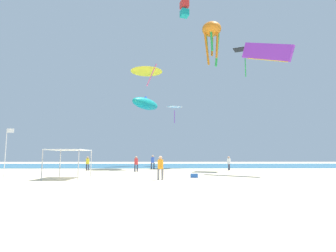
# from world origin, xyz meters

# --- Properties ---
(ground) EXTENTS (110.00, 110.00, 0.10)m
(ground) POSITION_xyz_m (0.00, 0.00, -0.05)
(ground) COLOR beige
(ocean_strip) EXTENTS (110.00, 21.25, 0.03)m
(ocean_strip) POSITION_xyz_m (0.00, 28.12, 0.01)
(ocean_strip) COLOR teal
(ocean_strip) RESTS_ON ground
(canopy_tent) EXTENTS (2.62, 3.22, 2.20)m
(canopy_tent) POSITION_xyz_m (-5.62, 2.07, 2.08)
(canopy_tent) COLOR #B2B2B7
(canopy_tent) RESTS_ON ground
(person_near_tent) EXTENTS (0.40, 0.39, 1.64)m
(person_near_tent) POSITION_xyz_m (-7.37, 12.91, 0.96)
(person_near_tent) COLOR #33384C
(person_near_tent) RESTS_ON ground
(person_leftmost) EXTENTS (0.40, 0.40, 1.68)m
(person_leftmost) POSITION_xyz_m (-1.35, 10.45, 0.99)
(person_leftmost) COLOR #33384C
(person_leftmost) RESTS_ON ground
(person_central) EXTENTS (0.39, 0.40, 1.66)m
(person_central) POSITION_xyz_m (9.42, 12.85, 0.97)
(person_central) COLOR #33384C
(person_central) RESTS_ON ground
(person_rightmost) EXTENTS (0.45, 0.41, 1.72)m
(person_rightmost) POSITION_xyz_m (1.44, 0.80, 1.01)
(person_rightmost) COLOR slate
(person_rightmost) RESTS_ON ground
(person_far_shore) EXTENTS (0.48, 0.43, 1.81)m
(person_far_shore) POSITION_xyz_m (0.24, 15.17, 1.06)
(person_far_shore) COLOR #33384C
(person_far_shore) RESTS_ON ground
(banner_flag) EXTENTS (0.61, 0.06, 3.97)m
(banner_flag) POSITION_xyz_m (-11.29, 3.50, 2.37)
(banner_flag) COLOR silver
(banner_flag) RESTS_ON ground
(cooler_box) EXTENTS (0.57, 0.37, 0.35)m
(cooler_box) POSITION_xyz_m (4.08, 2.71, 0.18)
(cooler_box) COLOR blue
(cooler_box) RESTS_ON ground
(kite_diamond_white) EXTENTS (2.73, 2.73, 2.90)m
(kite_diamond_white) POSITION_xyz_m (3.43, 24.80, 9.80)
(kite_diamond_white) COLOR white
(kite_box_red) EXTENTS (1.33, 1.33, 2.27)m
(kite_box_red) POSITION_xyz_m (4.54, 16.27, 22.42)
(kite_box_red) COLOR red
(kite_inflatable_teal) EXTENTS (5.47, 6.68, 2.61)m
(kite_inflatable_teal) POSITION_xyz_m (-1.41, 24.08, 10.34)
(kite_inflatable_teal) COLOR teal
(kite_parafoil_purple) EXTENTS (3.84, 4.05, 3.19)m
(kite_parafoil_purple) POSITION_xyz_m (11.81, 6.25, 11.89)
(kite_parafoil_purple) COLOR purple
(kite_delta_yellow) EXTENTS (5.89, 5.89, 3.45)m
(kite_delta_yellow) POSITION_xyz_m (-0.78, 16.85, 13.81)
(kite_delta_yellow) COLOR yellow
(kite_octopus_orange) EXTENTS (3.47, 3.47, 6.85)m
(kite_octopus_orange) POSITION_xyz_m (8.96, 19.37, 20.67)
(kite_octopus_orange) COLOR orange
(kite_diamond_black) EXTENTS (3.35, 3.32, 3.78)m
(kite_diamond_black) POSITION_xyz_m (11.50, 11.88, 14.46)
(kite_diamond_black) COLOR black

